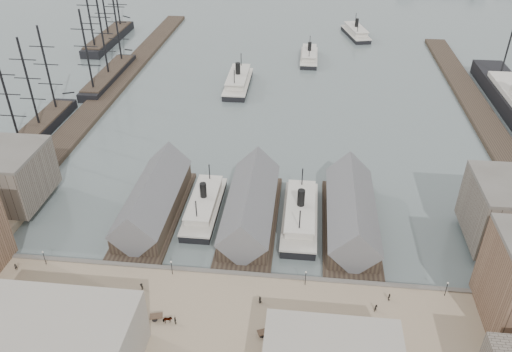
# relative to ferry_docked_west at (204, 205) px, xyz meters

# --- Properties ---
(ground) EXTENTS (900.00, 900.00, 0.00)m
(ground) POSITION_rel_ferry_docked_west_xyz_m (13.00, -19.75, -2.29)
(ground) COLOR #535F5F
(ground) RESTS_ON ground
(quay) EXTENTS (180.00, 30.00, 2.00)m
(quay) POSITION_rel_ferry_docked_west_xyz_m (13.00, -39.75, -1.29)
(quay) COLOR gray
(quay) RESTS_ON ground
(seawall) EXTENTS (180.00, 1.20, 2.30)m
(seawall) POSITION_rel_ferry_docked_west_xyz_m (13.00, -24.95, -1.14)
(seawall) COLOR #59544C
(seawall) RESTS_ON ground
(west_wharf) EXTENTS (10.00, 220.00, 1.60)m
(west_wharf) POSITION_rel_ferry_docked_west_xyz_m (-55.00, 80.25, -1.49)
(west_wharf) COLOR #2D231C
(west_wharf) RESTS_ON ground
(east_wharf) EXTENTS (10.00, 180.00, 1.60)m
(east_wharf) POSITION_rel_ferry_docked_west_xyz_m (91.00, 70.25, -1.49)
(east_wharf) COLOR #2D231C
(east_wharf) RESTS_ON ground
(ferry_shed_west) EXTENTS (14.00, 42.00, 12.60)m
(ferry_shed_west) POSITION_rel_ferry_docked_west_xyz_m (-13.00, -2.87, 2.35)
(ferry_shed_west) COLOR #2D231C
(ferry_shed_west) RESTS_ON ground
(ferry_shed_center) EXTENTS (14.00, 42.00, 12.60)m
(ferry_shed_center) POSITION_rel_ferry_docked_west_xyz_m (13.00, -2.87, 2.35)
(ferry_shed_center) COLOR #2D231C
(ferry_shed_center) RESTS_ON ground
(ferry_shed_east) EXTENTS (14.00, 42.00, 12.60)m
(ferry_shed_east) POSITION_rel_ferry_docked_west_xyz_m (39.00, -2.87, 2.35)
(ferry_shed_east) COLOR #2D231C
(ferry_shed_east) RESTS_ON ground
(street_bldg_west) EXTENTS (30.00, 16.00, 12.00)m
(street_bldg_west) POSITION_rel_ferry_docked_west_xyz_m (-17.00, -51.75, 5.71)
(street_bldg_west) COLOR gray
(street_bldg_west) RESTS_ON quay
(lamp_post_far_w) EXTENTS (0.44, 0.44, 3.92)m
(lamp_post_far_w) POSITION_rel_ferry_docked_west_xyz_m (-32.00, -26.75, 2.42)
(lamp_post_far_w) COLOR black
(lamp_post_far_w) RESTS_ON quay
(lamp_post_near_w) EXTENTS (0.44, 0.44, 3.92)m
(lamp_post_near_w) POSITION_rel_ferry_docked_west_xyz_m (-2.00, -26.75, 2.42)
(lamp_post_near_w) COLOR black
(lamp_post_near_w) RESTS_ON quay
(lamp_post_near_e) EXTENTS (0.44, 0.44, 3.92)m
(lamp_post_near_e) POSITION_rel_ferry_docked_west_xyz_m (28.00, -26.75, 2.42)
(lamp_post_near_e) COLOR black
(lamp_post_near_e) RESTS_ON quay
(lamp_post_far_e) EXTENTS (0.44, 0.44, 3.92)m
(lamp_post_far_e) POSITION_rel_ferry_docked_west_xyz_m (58.00, -26.75, 2.42)
(lamp_post_far_e) COLOR black
(lamp_post_far_e) RESTS_ON quay
(ferry_docked_west) EXTENTS (8.22, 27.39, 9.78)m
(ferry_docked_west) POSITION_rel_ferry_docked_west_xyz_m (0.00, 0.00, 0.00)
(ferry_docked_west) COLOR black
(ferry_docked_west) RESTS_ON ground
(ferry_docked_east) EXTENTS (9.00, 30.02, 10.72)m
(ferry_docked_east) POSITION_rel_ferry_docked_west_xyz_m (26.00, -1.67, 0.22)
(ferry_docked_east) COLOR black
(ferry_docked_east) RESTS_ON ground
(ferry_open_near) EXTENTS (9.78, 31.57, 11.24)m
(ferry_open_near) POSITION_rel_ferry_docked_west_xyz_m (-3.15, 88.33, 0.34)
(ferry_open_near) COLOR black
(ferry_open_near) RESTS_ON ground
(ferry_open_mid) EXTENTS (7.92, 26.34, 9.41)m
(ferry_open_mid) POSITION_rel_ferry_docked_west_xyz_m (25.87, 124.60, -0.09)
(ferry_open_mid) COLOR black
(ferry_open_mid) RESTS_ON ground
(ferry_open_far) EXTENTS (15.29, 29.85, 10.22)m
(ferry_open_far) POSITION_rel_ferry_docked_west_xyz_m (50.18, 165.47, 0.10)
(ferry_open_far) COLOR black
(ferry_open_far) RESTS_ON ground
(sailing_ship_near) EXTENTS (8.25, 56.82, 33.91)m
(sailing_ship_near) POSITION_rel_ferry_docked_west_xyz_m (-66.43, 33.11, 0.20)
(sailing_ship_near) COLOR black
(sailing_ship_near) RESTS_ON ground
(sailing_ship_mid) EXTENTS (8.43, 48.68, 34.64)m
(sailing_ship_mid) POSITION_rel_ferry_docked_west_xyz_m (-59.79, 89.60, 0.19)
(sailing_ship_mid) COLOR black
(sailing_ship_mid) RESTS_ON ground
(sailing_ship_far) EXTENTS (9.59, 53.28, 39.43)m
(sailing_ship_far) POSITION_rel_ferry_docked_west_xyz_m (-78.92, 141.18, 0.56)
(sailing_ship_far) COLOR black
(sailing_ship_far) RESTS_ON ground
(horse_cart_left) EXTENTS (4.73, 2.22, 1.45)m
(horse_cart_left) POSITION_rel_ferry_docked_west_xyz_m (-19.94, -36.62, 0.47)
(horse_cart_left) COLOR black
(horse_cart_left) RESTS_ON quay
(horse_cart_center) EXTENTS (5.06, 2.38, 1.71)m
(horse_cart_center) POSITION_rel_ferry_docked_west_xyz_m (-0.07, -40.47, 0.56)
(horse_cart_center) COLOR black
(horse_cart_center) RESTS_ON quay
(horse_cart_right) EXTENTS (4.71, 3.12, 1.42)m
(horse_cart_right) POSITION_rel_ferry_docked_west_xyz_m (21.93, -42.30, 0.46)
(horse_cart_right) COLOR black
(horse_cart_right) RESTS_ON quay
(pedestrian_0) EXTENTS (0.80, 0.81, 1.81)m
(pedestrian_0) POSITION_rel_ferry_docked_west_xyz_m (-37.91, -29.24, 0.61)
(pedestrian_0) COLOR black
(pedestrian_0) RESTS_ON quay
(pedestrian_1) EXTENTS (0.92, 1.03, 1.77)m
(pedestrian_1) POSITION_rel_ferry_docked_west_xyz_m (-23.22, -40.94, 0.59)
(pedestrian_1) COLOR black
(pedestrian_1) RESTS_ON quay
(pedestrian_2) EXTENTS (1.28, 1.13, 1.72)m
(pedestrian_2) POSITION_rel_ferry_docked_west_xyz_m (-7.43, -32.13, 0.57)
(pedestrian_2) COLOR black
(pedestrian_2) RESTS_ON quay
(pedestrian_3) EXTENTS (0.75, 1.14, 1.80)m
(pedestrian_3) POSITION_rel_ferry_docked_west_xyz_m (2.18, -40.64, 0.61)
(pedestrian_3) COLOR black
(pedestrian_3) RESTS_ON quay
(pedestrian_4) EXTENTS (0.95, 1.01, 1.74)m
(pedestrian_4) POSITION_rel_ferry_docked_west_xyz_m (18.63, -33.13, 0.58)
(pedestrian_4) COLOR black
(pedestrian_4) RESTS_ON quay
(pedestrian_5) EXTENTS (0.73, 0.75, 1.67)m
(pedestrian_5) POSITION_rel_ferry_docked_west_xyz_m (25.64, -41.82, 0.54)
(pedestrian_5) COLOR black
(pedestrian_5) RESTS_ON quay
(pedestrian_6) EXTENTS (1.09, 1.07, 1.77)m
(pedestrian_6) POSITION_rel_ferry_docked_west_xyz_m (42.83, -32.81, 0.59)
(pedestrian_6) COLOR black
(pedestrian_6) RESTS_ON quay
(pedestrian_7) EXTENTS (0.66, 1.06, 1.59)m
(pedestrian_7) POSITION_rel_ferry_docked_west_xyz_m (36.85, -42.20, 0.50)
(pedestrian_7) COLOR black
(pedestrian_7) RESTS_ON quay
(pedestrian_8) EXTENTS (0.95, 1.09, 1.76)m
(pedestrian_8) POSITION_rel_ferry_docked_west_xyz_m (45.86, -29.37, 0.59)
(pedestrian_8) COLOR black
(pedestrian_8) RESTS_ON quay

